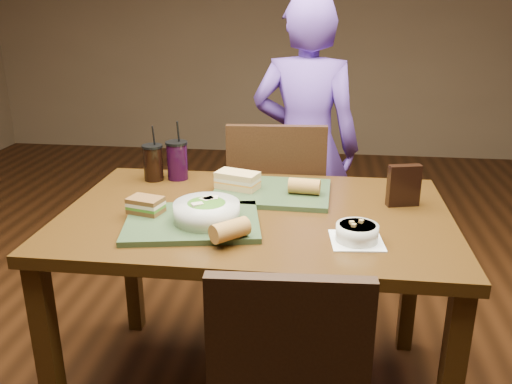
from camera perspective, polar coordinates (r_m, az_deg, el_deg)
dining_table at (r=1.87m, az=0.00°, el=-4.64°), size 1.30×0.85×0.75m
chair_far at (r=2.42m, az=2.28°, el=-2.27°), size 0.44×0.44×0.95m
diner at (r=2.70m, az=5.22°, el=4.63°), size 0.57×0.41×1.47m
tray_near at (r=1.73m, az=-6.71°, el=-3.17°), size 0.47×0.39×0.02m
tray_far at (r=1.99m, az=1.67°, el=-0.01°), size 0.43×0.33×0.02m
salad_bowl at (r=1.70m, az=-5.21°, el=-1.94°), size 0.21×0.21×0.07m
soup_bowl at (r=1.63m, az=10.59°, el=-4.20°), size 0.17×0.17×0.06m
sandwich_near at (r=1.80m, az=-11.54°, el=-1.36°), size 0.12×0.10×0.05m
sandwich_far at (r=2.00m, az=-1.96°, el=1.27°), size 0.17×0.13×0.06m
baguette_near at (r=1.57m, az=-2.76°, el=-4.02°), size 0.12×0.12×0.06m
baguette_far at (r=1.94m, az=5.11°, el=0.60°), size 0.12×0.07×0.06m
cup_cola at (r=2.17m, az=-10.77°, el=3.08°), size 0.08×0.08×0.22m
cup_berry at (r=2.17m, az=-8.29°, el=3.34°), size 0.09×0.09×0.24m
chip_bag at (r=1.93m, az=15.29°, el=0.66°), size 0.12×0.06×0.15m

